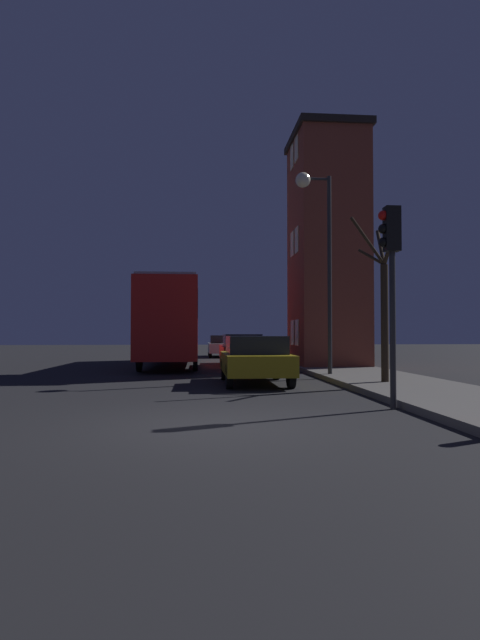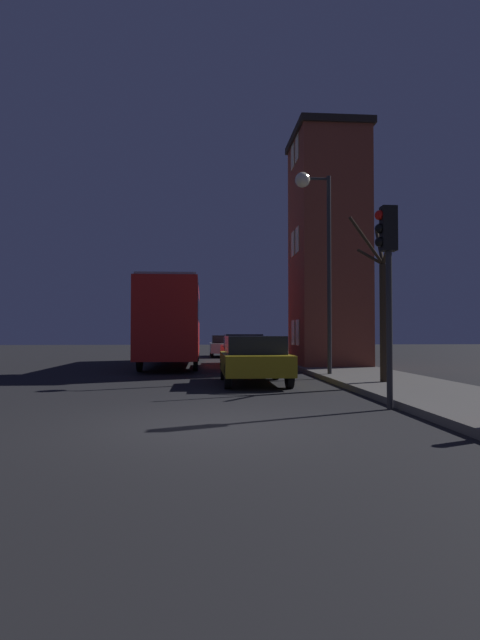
% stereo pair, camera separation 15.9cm
% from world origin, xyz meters
% --- Properties ---
extents(ground_plane, '(120.00, 120.00, 0.00)m').
position_xyz_m(ground_plane, '(0.00, 0.00, 0.00)').
color(ground_plane, black).
extents(brick_building, '(3.13, 4.00, 10.27)m').
position_xyz_m(brick_building, '(5.40, 13.34, 5.31)').
color(brick_building, brown).
rests_on(brick_building, sidewalk).
extents(streetlamp, '(1.23, 0.51, 6.80)m').
position_xyz_m(streetlamp, '(3.69, 8.23, 5.16)').
color(streetlamp, '#28282B').
rests_on(streetlamp, sidewalk).
extents(traffic_light, '(0.43, 0.24, 4.05)m').
position_xyz_m(traffic_light, '(3.55, 1.40, 2.92)').
color(traffic_light, '#28282B').
rests_on(traffic_light, ground).
extents(bare_tree, '(1.29, 1.62, 4.56)m').
position_xyz_m(bare_tree, '(4.92, 5.41, 2.32)').
color(bare_tree, '#2D2319').
rests_on(bare_tree, sidewalk).
extents(bus, '(2.42, 10.93, 3.79)m').
position_xyz_m(bus, '(-1.50, 15.39, 2.25)').
color(bus, red).
rests_on(bus, ground).
extents(car_near_lane, '(1.88, 4.07, 1.43)m').
position_xyz_m(car_near_lane, '(1.41, 6.59, 0.76)').
color(car_near_lane, olive).
rests_on(car_near_lane, ground).
extents(car_mid_lane, '(1.89, 4.76, 1.48)m').
position_xyz_m(car_mid_lane, '(1.76, 15.29, 0.76)').
color(car_mid_lane, '#B21E19').
rests_on(car_mid_lane, ground).
extents(car_far_lane, '(1.85, 4.30, 1.40)m').
position_xyz_m(car_far_lane, '(1.32, 24.17, 0.73)').
color(car_far_lane, '#B7BABF').
rests_on(car_far_lane, ground).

